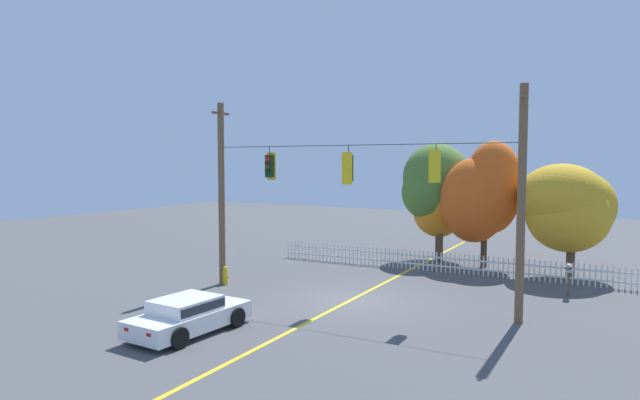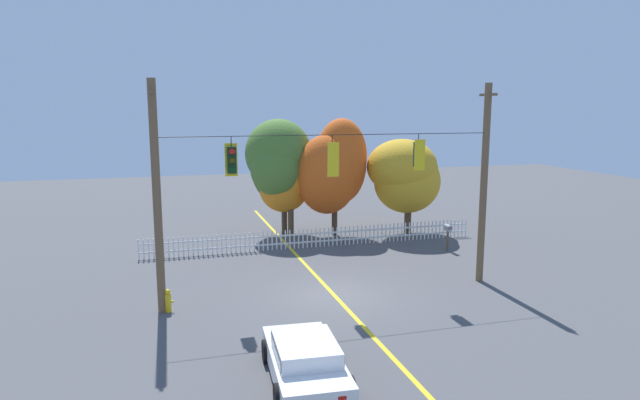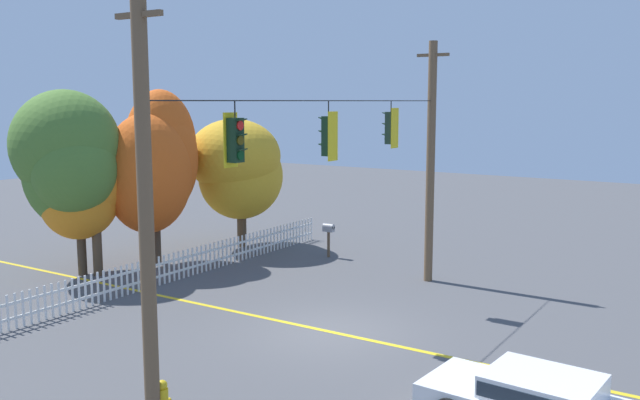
{
  "view_description": "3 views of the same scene",
  "coord_description": "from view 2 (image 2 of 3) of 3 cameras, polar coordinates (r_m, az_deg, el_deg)",
  "views": [
    {
      "loc": [
        9.05,
        -19.14,
        5.37
      ],
      "look_at": [
        -1.28,
        -0.09,
        3.89
      ],
      "focal_mm": 30.99,
      "sensor_mm": 36.0,
      "label": 1
    },
    {
      "loc": [
        -6.02,
        -18.91,
        6.96
      ],
      "look_at": [
        -0.56,
        -0.07,
        3.68
      ],
      "focal_mm": 30.77,
      "sensor_mm": 36.0,
      "label": 2
    },
    {
      "loc": [
        -14.79,
        -9.27,
        6.01
      ],
      "look_at": [
        -0.94,
        -0.3,
        3.64
      ],
      "focal_mm": 38.72,
      "sensor_mm": 36.0,
      "label": 3
    }
  ],
  "objects": [
    {
      "name": "autumn_maple_near_fence",
      "position": [
        30.29,
        -4.15,
        3.89
      ],
      "size": [
        3.92,
        3.76,
        6.42
      ],
      "color": "#473828",
      "rests_on": "ground"
    },
    {
      "name": "fire_hydrant",
      "position": [
        19.96,
        -15.54,
        -10.05
      ],
      "size": [
        0.38,
        0.22,
        0.81
      ],
      "color": "gold",
      "rests_on": "ground"
    },
    {
      "name": "parked_car",
      "position": [
        14.65,
        -1.55,
        -16.22
      ],
      "size": [
        2.13,
        4.16,
        1.15
      ],
      "color": "white",
      "rests_on": "ground"
    },
    {
      "name": "traffic_signal_eastbound_side",
      "position": [
        19.14,
        -9.18,
        4.14
      ],
      "size": [
        0.43,
        0.38,
        1.39
      ],
      "color": "black"
    },
    {
      "name": "lane_centerline_stripe",
      "position": [
        21.03,
        1.45,
        -9.83
      ],
      "size": [
        0.16,
        36.0,
        0.01
      ],
      "primitive_type": "cube",
      "color": "gold",
      "rests_on": "ground"
    },
    {
      "name": "autumn_maple_mid",
      "position": [
        30.32,
        -3.49,
        2.2
      ],
      "size": [
        3.15,
        2.74,
        5.16
      ],
      "color": "brown",
      "rests_on": "ground"
    },
    {
      "name": "traffic_signal_southbound_primary",
      "position": [
        19.89,
        1.28,
        4.26
      ],
      "size": [
        0.43,
        0.38,
        1.5
      ],
      "color": "black"
    },
    {
      "name": "traffic_signal_northbound_primary",
      "position": [
        21.16,
        10.18,
        4.68
      ],
      "size": [
        0.43,
        0.38,
        1.37
      ],
      "color": "black"
    },
    {
      "name": "signal_support_span",
      "position": [
        20.06,
        1.5,
        1.12
      ],
      "size": [
        12.76,
        1.1,
        7.94
      ],
      "color": "brown",
      "rests_on": "ground"
    },
    {
      "name": "autumn_oak_far_east",
      "position": [
        29.98,
        1.62,
        3.5
      ],
      "size": [
        4.03,
        2.95,
        6.45
      ],
      "color": "#473828",
      "rests_on": "ground"
    },
    {
      "name": "ground",
      "position": [
        21.03,
        1.45,
        -9.84
      ],
      "size": [
        80.0,
        80.0,
        0.0
      ],
      "primitive_type": "plane",
      "color": "#4C4C4F"
    },
    {
      "name": "white_picket_fence",
      "position": [
        27.86,
        -0.44,
        -3.94
      ],
      "size": [
        17.2,
        0.06,
        0.97
      ],
      "color": "white",
      "rests_on": "ground"
    },
    {
      "name": "autumn_maple_far_west",
      "position": [
        30.91,
        8.96,
        2.69
      ],
      "size": [
        4.32,
        3.65,
        5.32
      ],
      "color": "brown",
      "rests_on": "ground"
    },
    {
      "name": "roadside_mailbox",
      "position": [
        27.8,
        13.18,
        -2.99
      ],
      "size": [
        0.25,
        0.44,
        1.32
      ],
      "color": "brown",
      "rests_on": "ground"
    }
  ]
}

